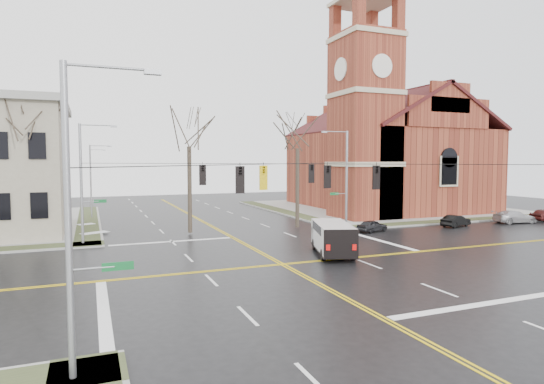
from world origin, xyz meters
name	(u,v)px	position (x,y,z in m)	size (l,w,h in m)	color
ground	(282,264)	(0.00, 0.00, 0.00)	(120.00, 120.00, 0.00)	black
sidewalks	(282,263)	(0.00, 0.00, 0.08)	(80.00, 80.00, 0.17)	gray
road_markings	(282,264)	(0.00, 0.00, 0.01)	(100.00, 100.00, 0.01)	gold
church	(381,145)	(24.76, 24.78, 8.43)	(24.28, 27.48, 27.50)	maroon
signal_pole_ne	(345,176)	(11.32, 11.50, 4.95)	(2.75, 0.22, 9.00)	gray
signal_pole_nw	(84,180)	(-11.32, 11.50, 4.95)	(2.75, 0.22, 9.00)	gray
signal_pole_sw	(75,212)	(-11.32, -11.50, 4.95)	(2.75, 0.22, 9.00)	gray
span_wires	(282,164)	(0.00, 0.00, 6.20)	(23.02, 23.02, 0.03)	black
traffic_signals	(287,176)	(0.00, -0.67, 5.45)	(8.21, 8.26, 1.30)	black
streetlight_north_a	(92,178)	(-10.65, 28.00, 4.47)	(2.30, 0.20, 8.00)	gray
streetlight_north_b	(91,173)	(-10.65, 48.00, 4.47)	(2.30, 0.20, 8.00)	gray
cargo_van	(332,236)	(4.39, 1.59, 1.27)	(3.89, 6.02, 2.15)	white
parked_car_a	(372,226)	(12.56, 8.78, 0.54)	(1.27, 3.16, 1.08)	black
parked_car_b	(456,221)	(21.80, 8.33, 0.57)	(1.21, 3.47, 1.14)	black
parked_car_c	(514,217)	(29.31, 8.11, 0.64)	(1.80, 4.43, 1.28)	#B1B1B4
tree_nw_far	(28,130)	(-15.18, 13.88, 8.69)	(4.00, 4.00, 12.01)	#342C21
tree_nw_near	(189,141)	(-2.92, 13.50, 8.08)	(4.00, 4.00, 11.16)	#342C21
tree_ne	(298,143)	(7.10, 12.99, 8.00)	(4.00, 4.00, 11.05)	#342C21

